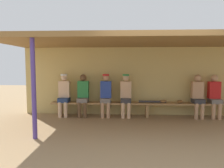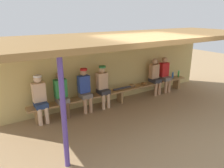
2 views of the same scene
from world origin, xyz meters
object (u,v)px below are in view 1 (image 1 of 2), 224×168
(player_near_post, at_px, (198,94))
(bench, at_px, (147,105))
(baseball_glove_tan, at_px, (180,102))
(player_leftmost, at_px, (126,93))
(support_post, at_px, (34,89))
(player_rightmost, at_px, (215,94))
(baseball_bat, at_px, (152,102))
(player_in_red, at_px, (106,93))
(baseball_glove_worn, at_px, (164,101))
(player_with_sunglasses, at_px, (64,93))
(player_middle, at_px, (83,94))

(player_near_post, bearing_deg, bench, -179.89)
(baseball_glove_tan, bearing_deg, player_leftmost, -51.88)
(bench, distance_m, player_leftmost, 0.75)
(support_post, relative_size, bench, 0.37)
(player_rightmost, distance_m, baseball_bat, 1.91)
(player_rightmost, distance_m, player_in_red, 3.34)
(baseball_glove_worn, bearing_deg, player_in_red, 153.66)
(player_near_post, xyz_separation_m, player_with_sunglasses, (-4.16, 0.00, 0.02))
(player_middle, bearing_deg, player_rightmost, 0.00)
(player_in_red, bearing_deg, player_with_sunglasses, 180.00)
(support_post, xyz_separation_m, baseball_bat, (2.86, 2.10, -0.61))
(player_near_post, height_order, baseball_bat, player_near_post)
(support_post, relative_size, baseball_glove_worn, 9.17)
(player_near_post, height_order, player_with_sunglasses, player_with_sunglasses)
(player_leftmost, distance_m, baseball_glove_tan, 1.68)
(bench, distance_m, player_with_sunglasses, 2.64)
(player_leftmost, bearing_deg, player_rightmost, -0.01)
(player_leftmost, distance_m, baseball_bat, 0.86)
(baseball_glove_worn, bearing_deg, baseball_bat, 157.12)
(player_leftmost, relative_size, player_rightmost, 1.01)
(player_middle, relative_size, baseball_bat, 1.59)
(bench, relative_size, baseball_glove_tan, 25.00)
(player_rightmost, distance_m, player_with_sunglasses, 4.67)
(baseball_glove_tan, bearing_deg, player_rightmost, 131.28)
(baseball_glove_tan, bearing_deg, player_middle, -51.32)
(baseball_glove_tan, distance_m, baseball_bat, 0.84)
(player_leftmost, relative_size, player_middle, 1.01)
(player_leftmost, xyz_separation_m, player_near_post, (2.21, -0.00, -0.02))
(baseball_glove_worn, relative_size, baseball_glove_tan, 1.00)
(player_in_red, bearing_deg, support_post, -123.67)
(player_near_post, distance_m, player_in_red, 2.84)
(baseball_bat, bearing_deg, player_middle, -178.81)
(support_post, relative_size, player_in_red, 1.64)
(player_with_sunglasses, height_order, baseball_bat, player_with_sunglasses)
(support_post, relative_size, player_near_post, 1.65)
(player_rightmost, relative_size, player_middle, 1.00)
(bench, height_order, player_with_sunglasses, player_with_sunglasses)
(player_in_red, distance_m, baseball_bat, 1.48)
(player_leftmost, relative_size, player_near_post, 1.01)
(player_near_post, xyz_separation_m, baseball_bat, (-1.38, -0.00, -0.24))
(player_in_red, xyz_separation_m, baseball_glove_tan, (2.29, -0.04, -0.24))
(player_rightmost, xyz_separation_m, baseball_bat, (-1.89, -0.00, -0.24))
(bench, relative_size, baseball_glove_worn, 25.00)
(player_rightmost, bearing_deg, baseball_glove_tan, -178.08)
(player_middle, distance_m, baseball_bat, 2.19)
(player_in_red, bearing_deg, bench, -0.16)
(player_middle, xyz_separation_m, player_with_sunglasses, (-0.60, 0.00, 0.02))
(support_post, bearing_deg, bench, 38.00)
(bench, xyz_separation_m, player_rightmost, (2.06, 0.00, 0.34))
(player_leftmost, height_order, player_with_sunglasses, same)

